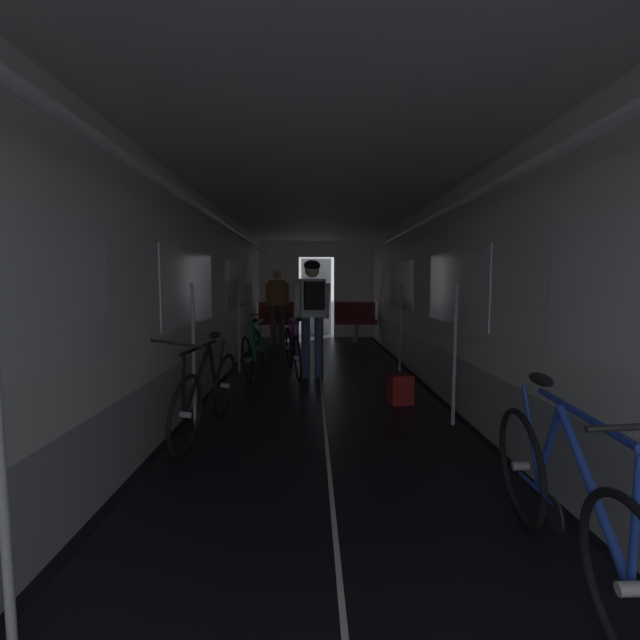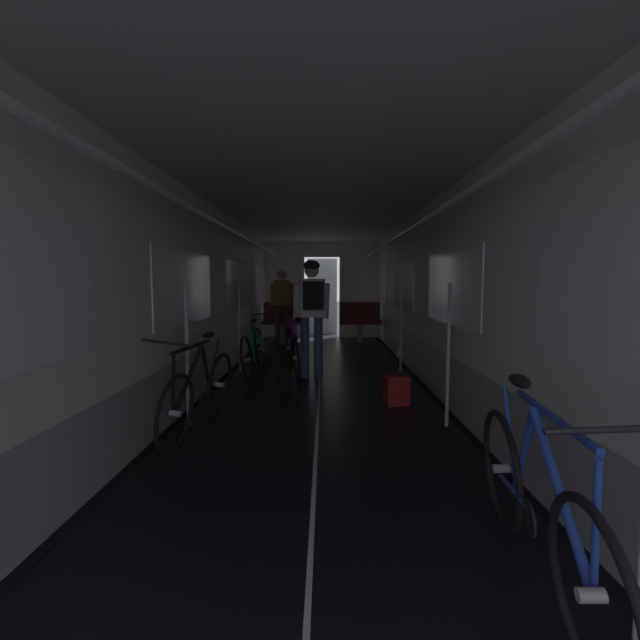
% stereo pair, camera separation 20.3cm
% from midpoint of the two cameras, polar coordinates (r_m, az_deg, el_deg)
% --- Properties ---
extents(ground_plane, '(60.00, 60.00, 0.00)m').
position_cam_midpoint_polar(ground_plane, '(2.49, -0.30, -29.40)').
color(ground_plane, black).
extents(train_car_shell, '(3.14, 12.34, 2.57)m').
position_cam_midpoint_polar(train_car_shell, '(5.66, -0.85, 7.94)').
color(train_car_shell, black).
rests_on(train_car_shell, ground).
extents(bench_seat_far_left, '(0.98, 0.51, 0.95)m').
position_cam_midpoint_polar(bench_seat_far_left, '(10.20, -6.04, 0.23)').
color(bench_seat_far_left, gray).
rests_on(bench_seat_far_left, ground).
extents(bench_seat_far_right, '(0.98, 0.51, 0.95)m').
position_cam_midpoint_polar(bench_seat_far_right, '(10.20, 4.08, 0.25)').
color(bench_seat_far_right, gray).
rests_on(bench_seat_far_right, ground).
extents(bicycle_black, '(0.49, 1.69, 0.95)m').
position_cam_midpoint_polar(bicycle_black, '(4.23, -15.95, -9.21)').
color(bicycle_black, black).
rests_on(bicycle_black, ground).
extents(bicycle_green, '(0.44, 1.69, 0.96)m').
position_cam_midpoint_polar(bicycle_green, '(6.60, -9.55, -4.03)').
color(bicycle_green, black).
rests_on(bicycle_green, ground).
extents(bicycle_blue, '(0.44, 1.69, 0.95)m').
position_cam_midpoint_polar(bicycle_blue, '(2.42, 27.12, -20.51)').
color(bicycle_blue, black).
rests_on(bicycle_blue, ground).
extents(person_cyclist_aisle, '(0.56, 0.43, 1.73)m').
position_cam_midpoint_polar(person_cyclist_aisle, '(6.30, -1.93, 1.94)').
color(person_cyclist_aisle, '#384C75').
rests_on(person_cyclist_aisle, ground).
extents(bicycle_purple_in_aisle, '(0.45, 1.68, 0.95)m').
position_cam_midpoint_polar(bicycle_purple_in_aisle, '(6.65, -4.44, -3.88)').
color(bicycle_purple_in_aisle, black).
rests_on(bicycle_purple_in_aisle, ground).
extents(person_standing_near_bench, '(0.53, 0.23, 1.69)m').
position_cam_midpoint_polar(person_standing_near_bench, '(9.80, -6.24, 2.43)').
color(person_standing_near_bench, brown).
rests_on(person_standing_near_bench, ground).
extents(backpack_on_floor, '(0.29, 0.24, 0.34)m').
position_cam_midpoint_polar(backpack_on_floor, '(5.14, 9.43, -9.00)').
color(backpack_on_floor, maroon).
rests_on(backpack_on_floor, ground).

